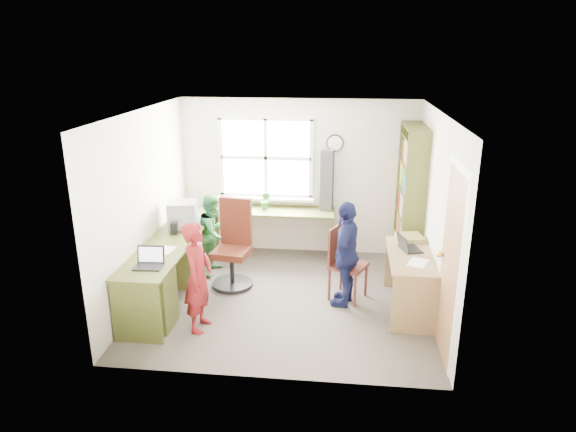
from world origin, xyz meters
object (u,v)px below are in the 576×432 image
object	(u,v)px
laptop_right	(407,246)
person_navy	(346,254)
laptop_left	(149,262)
l_desk	(180,271)
potted_plant	(265,201)
person_red	(198,277)
crt_monitor	(183,215)
cd_tower	(327,180)
swivel_chair	(234,249)
person_green	(214,234)
bookshelf	(410,203)
wooden_chair	(343,260)
right_desk	(411,270)

from	to	relation	value
laptop_right	person_navy	distance (m)	0.76
laptop_left	laptop_right	distance (m)	3.10
l_desk	laptop_right	size ratio (longest dim) A/B	8.18
potted_plant	person_red	bearing A→B (deg)	-100.63
crt_monitor	person_navy	distance (m)	2.30
laptop_right	cd_tower	bearing A→B (deg)	18.10
cd_tower	potted_plant	size ratio (longest dim) A/B	3.33
swivel_chair	l_desk	bearing A→B (deg)	-122.10
laptop_left	potted_plant	xyz separation A→B (m)	(0.99, 2.24, 0.09)
laptop_right	person_green	world-z (taller)	person_green
l_desk	person_green	bearing A→B (deg)	79.66
crt_monitor	laptop_right	xyz separation A→B (m)	(2.98, -0.42, -0.17)
swivel_chair	person_navy	bearing A→B (deg)	-7.02
bookshelf	wooden_chair	xyz separation A→B (m)	(-0.92, -1.05, -0.48)
wooden_chair	crt_monitor	world-z (taller)	crt_monitor
bookshelf	right_desk	bearing A→B (deg)	-94.12
laptop_left	person_red	size ratio (longest dim) A/B	0.25
right_desk	cd_tower	xyz separation A→B (m)	(-1.11, 1.62, 0.68)
wooden_chair	potted_plant	bearing A→B (deg)	157.11
cd_tower	person_green	size ratio (longest dim) A/B	0.79
l_desk	person_red	xyz separation A→B (m)	(0.41, -0.55, 0.19)
wooden_chair	laptop_right	xyz separation A→B (m)	(0.78, -0.08, 0.25)
laptop_left	cd_tower	distance (m)	3.05
l_desk	potted_plant	bearing A→B (deg)	64.13
cd_tower	l_desk	bearing A→B (deg)	-126.35
person_red	person_green	size ratio (longest dim) A/B	1.12
crt_monitor	l_desk	bearing A→B (deg)	-88.46
potted_plant	person_red	xyz separation A→B (m)	(-0.42, -2.26, -0.24)
person_navy	bookshelf	bearing A→B (deg)	157.52
wooden_chair	laptop_left	bearing A→B (deg)	-132.57
laptop_left	wooden_chair	bearing A→B (deg)	19.87
laptop_right	person_navy	world-z (taller)	person_navy
bookshelf	person_green	bearing A→B (deg)	-170.92
laptop_right	cd_tower	xyz separation A→B (m)	(-1.06, 1.47, 0.44)
crt_monitor	person_red	xyz separation A→B (m)	(0.57, -1.31, -0.29)
wooden_chair	right_desk	bearing A→B (deg)	8.82
l_desk	swivel_chair	bearing A→B (deg)	49.93
person_red	crt_monitor	bearing A→B (deg)	27.08
laptop_right	person_red	xyz separation A→B (m)	(-2.41, -0.89, -0.12)
cd_tower	person_green	world-z (taller)	cd_tower
person_navy	wooden_chair	bearing A→B (deg)	-155.75
swivel_chair	cd_tower	bearing A→B (deg)	51.65
bookshelf	person_navy	bearing A→B (deg)	-126.08
right_desk	laptop_left	size ratio (longest dim) A/B	3.86
wooden_chair	laptop_right	size ratio (longest dim) A/B	2.67
swivel_chair	person_red	size ratio (longest dim) A/B	0.92
swivel_chair	person_red	bearing A→B (deg)	-88.88
crt_monitor	cd_tower	distance (m)	2.20
wooden_chair	person_red	xyz separation A→B (m)	(-1.63, -0.97, 0.13)
laptop_right	person_red	world-z (taller)	person_red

